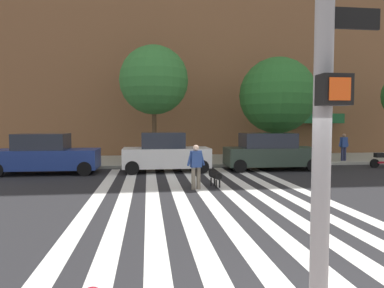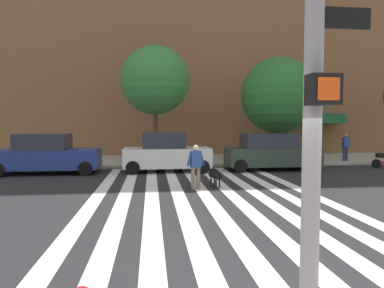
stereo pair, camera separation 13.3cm
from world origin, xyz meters
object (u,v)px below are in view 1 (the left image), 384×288
object	(u,v)px
street_tree_nearest	(154,80)
dog_on_leash	(215,175)
parked_car_behind_first	(166,153)
street_tree_middle	(277,96)
parked_car_near_curb	(46,155)
parked_car_third_in_line	(270,152)
pedestrian_dog_walker	(196,164)
pedestrian_bystander	(344,145)
traffic_light_pole	(328,8)

from	to	relation	value
street_tree_nearest	dog_on_leash	size ratio (longest dim) A/B	6.22
parked_car_behind_first	street_tree_middle	distance (m)	8.08
parked_car_near_curb	parked_car_behind_first	xyz separation A→B (m)	(5.74, -0.00, 0.01)
parked_car_third_in_line	dog_on_leash	size ratio (longest dim) A/B	4.32
street_tree_middle	street_tree_nearest	bearing A→B (deg)	176.40
parked_car_third_in_line	pedestrian_dog_walker	world-z (taller)	parked_car_third_in_line
street_tree_nearest	street_tree_middle	world-z (taller)	street_tree_nearest
pedestrian_bystander	street_tree_nearest	bearing A→B (deg)	174.93
parked_car_near_curb	pedestrian_dog_walker	world-z (taller)	parked_car_near_curb
pedestrian_dog_walker	dog_on_leash	distance (m)	1.01
parked_car_behind_first	parked_car_third_in_line	world-z (taller)	parked_car_behind_first
parked_car_third_in_line	street_tree_middle	distance (m)	4.50
parked_car_behind_first	pedestrian_dog_walker	size ratio (longest dim) A/B	2.62
parked_car_near_curb	dog_on_leash	bearing A→B (deg)	-30.44
pedestrian_bystander	pedestrian_dog_walker	bearing A→B (deg)	-144.67
parked_car_near_curb	pedestrian_dog_walker	xyz separation A→B (m)	(6.61, -4.77, 0.02)
traffic_light_pole	parked_car_third_in_line	distance (m)	15.18
parked_car_near_curb	parked_car_behind_first	world-z (taller)	parked_car_behind_first
pedestrian_dog_walker	parked_car_near_curb	bearing A→B (deg)	144.18
dog_on_leash	pedestrian_bystander	bearing A→B (deg)	35.86
traffic_light_pole	street_tree_nearest	xyz separation A→B (m)	(-1.29, 17.56, 1.40)
parked_car_behind_first	parked_car_third_in_line	distance (m)	5.41
parked_car_near_curb	parked_car_third_in_line	world-z (taller)	parked_car_near_curb
parked_car_near_curb	street_tree_middle	xyz separation A→B (m)	(12.60, 2.86, 3.17)
street_tree_middle	pedestrian_bystander	xyz separation A→B (m)	(4.01, -0.55, -3.00)
parked_car_near_curb	parked_car_third_in_line	xyz separation A→B (m)	(11.15, -0.00, 0.02)
parked_car_behind_first	parked_car_third_in_line	xyz separation A→B (m)	(5.41, 0.00, 0.00)
parked_car_third_in_line	pedestrian_bystander	size ratio (longest dim) A/B	2.88
parked_car_third_in_line	pedestrian_dog_walker	bearing A→B (deg)	-133.57
dog_on_leash	pedestrian_dog_walker	bearing A→B (deg)	-151.47
parked_car_third_in_line	street_tree_nearest	bearing A→B (deg)	150.57
traffic_light_pole	pedestrian_dog_walker	bearing A→B (deg)	89.57
street_tree_nearest	dog_on_leash	bearing A→B (deg)	-74.38
street_tree_middle	parked_car_third_in_line	bearing A→B (deg)	-116.89
traffic_light_pole	parked_car_near_curb	size ratio (longest dim) A/B	1.20
traffic_light_pole	parked_car_behind_first	size ratio (longest dim) A/B	1.35
parked_car_near_curb	pedestrian_bystander	bearing A→B (deg)	7.95
parked_car_behind_first	dog_on_leash	distance (m)	4.67
parked_car_behind_first	street_tree_nearest	xyz separation A→B (m)	(-0.49, 3.33, 4.00)
parked_car_near_curb	dog_on_leash	world-z (taller)	parked_car_near_curb
traffic_light_pole	pedestrian_bystander	bearing A→B (deg)	58.67
dog_on_leash	pedestrian_bystander	size ratio (longest dim) A/B	0.67
traffic_light_pole	pedestrian_dog_walker	size ratio (longest dim) A/B	3.54
pedestrian_bystander	parked_car_third_in_line	bearing A→B (deg)	-157.00
traffic_light_pole	street_tree_middle	world-z (taller)	street_tree_middle
traffic_light_pole	pedestrian_dog_walker	xyz separation A→B (m)	(0.07, 9.46, -2.59)
traffic_light_pole	street_tree_nearest	bearing A→B (deg)	94.20
parked_car_near_curb	pedestrian_bystander	distance (m)	16.77
traffic_light_pole	parked_car_near_curb	world-z (taller)	traffic_light_pole
parked_car_behind_first	traffic_light_pole	bearing A→B (deg)	-86.78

